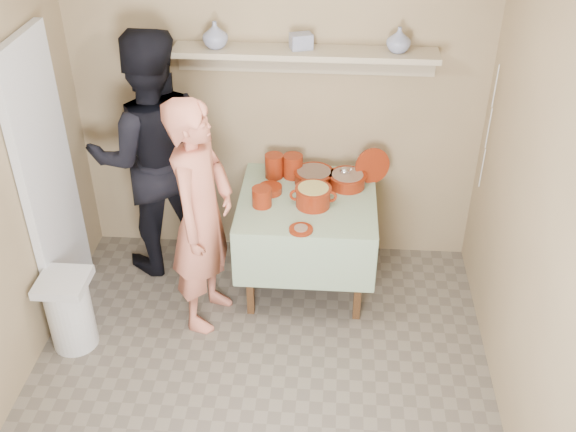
# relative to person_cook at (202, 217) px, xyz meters

# --- Properties ---
(ground) EXTENTS (3.50, 3.50, 0.00)m
(ground) POSITION_rel_person_cook_xyz_m (0.43, -0.86, -0.84)
(ground) COLOR #655C4F
(ground) RESTS_ON ground
(tile_panel) EXTENTS (0.06, 0.70, 2.00)m
(tile_panel) POSITION_rel_person_cook_xyz_m (-1.03, 0.09, 0.16)
(tile_panel) COLOR silver
(tile_panel) RESTS_ON ground
(plate_stack_a) EXTENTS (0.14, 0.14, 0.18)m
(plate_stack_a) POSITION_rel_person_cook_xyz_m (0.41, 0.70, 0.01)
(plate_stack_a) COLOR maroon
(plate_stack_a) RESTS_ON serving_table
(plate_stack_b) EXTENTS (0.15, 0.15, 0.18)m
(plate_stack_b) POSITION_rel_person_cook_xyz_m (0.55, 0.71, 0.01)
(plate_stack_b) COLOR maroon
(plate_stack_b) RESTS_ON serving_table
(bowl_stack) EXTENTS (0.14, 0.14, 0.14)m
(bowl_stack) POSITION_rel_person_cook_xyz_m (0.37, 0.29, -0.01)
(bowl_stack) COLOR maroon
(bowl_stack) RESTS_ON serving_table
(empty_bowl) EXTENTS (0.17, 0.17, 0.05)m
(empty_bowl) POSITION_rel_person_cook_xyz_m (0.41, 0.47, -0.06)
(empty_bowl) COLOR maroon
(empty_bowl) RESTS_ON serving_table
(propped_lid) EXTENTS (0.27, 0.17, 0.26)m
(propped_lid) POSITION_rel_person_cook_xyz_m (1.14, 0.70, 0.04)
(propped_lid) COLOR maroon
(propped_lid) RESTS_ON serving_table
(vase_right) EXTENTS (0.21, 0.21, 0.17)m
(vase_right) POSITION_rel_person_cook_xyz_m (1.25, 0.76, 0.96)
(vase_right) COLOR navy
(vase_right) RESTS_ON wall_shelf
(vase_left) EXTENTS (0.24, 0.24, 0.18)m
(vase_left) POSITION_rel_person_cook_xyz_m (0.02, 0.75, 0.97)
(vase_left) COLOR navy
(vase_left) RESTS_ON wall_shelf
(ceramic_box) EXTENTS (0.17, 0.14, 0.10)m
(ceramic_box) POSITION_rel_person_cook_xyz_m (0.60, 0.78, 0.93)
(ceramic_box) COLOR navy
(ceramic_box) RESTS_ON wall_shelf
(person_cook) EXTENTS (0.53, 0.69, 1.68)m
(person_cook) POSITION_rel_person_cook_xyz_m (0.00, 0.00, 0.00)
(person_cook) COLOR #CE7059
(person_cook) RESTS_ON ground
(person_helper) EXTENTS (1.10, 0.97, 1.90)m
(person_helper) POSITION_rel_person_cook_xyz_m (-0.47, 0.61, 0.11)
(person_helper) COLOR black
(person_helper) RESTS_ON ground
(room_shell) EXTENTS (3.04, 3.54, 2.62)m
(room_shell) POSITION_rel_person_cook_xyz_m (0.43, -0.86, 0.77)
(room_shell) COLOR #98815D
(room_shell) RESTS_ON ground
(serving_table) EXTENTS (0.97, 0.97, 0.76)m
(serving_table) POSITION_rel_person_cook_xyz_m (0.68, 0.42, -0.20)
(serving_table) COLOR #4C2D16
(serving_table) RESTS_ON ground
(cazuela_meat_a) EXTENTS (0.30, 0.30, 0.10)m
(cazuela_meat_a) POSITION_rel_person_cook_xyz_m (0.71, 0.63, -0.02)
(cazuela_meat_a) COLOR #621509
(cazuela_meat_a) RESTS_ON serving_table
(cazuela_meat_b) EXTENTS (0.28, 0.28, 0.10)m
(cazuela_meat_b) POSITION_rel_person_cook_xyz_m (0.96, 0.60, -0.02)
(cazuela_meat_b) COLOR #621509
(cazuela_meat_b) RESTS_ON serving_table
(ladle) EXTENTS (0.08, 0.26, 0.19)m
(ladle) POSITION_rel_person_cook_xyz_m (0.93, 0.62, 0.03)
(ladle) COLOR silver
(ladle) RESTS_ON cazuela_meat_b
(cazuela_rice) EXTENTS (0.33, 0.25, 0.14)m
(cazuela_rice) POSITION_rel_person_cook_xyz_m (0.72, 0.32, 0.00)
(cazuela_rice) COLOR #621509
(cazuela_rice) RESTS_ON serving_table
(front_plate) EXTENTS (0.16, 0.16, 0.03)m
(front_plate) POSITION_rel_person_cook_xyz_m (0.65, 0.00, -0.07)
(front_plate) COLOR maroon
(front_plate) RESTS_ON serving_table
(wall_shelf) EXTENTS (1.80, 0.25, 0.21)m
(wall_shelf) POSITION_rel_person_cook_xyz_m (0.63, 0.79, 0.83)
(wall_shelf) COLOR tan
(wall_shelf) RESTS_ON room_shell
(trash_bin) EXTENTS (0.32, 0.32, 0.56)m
(trash_bin) POSITION_rel_person_cook_xyz_m (-0.86, -0.36, -0.56)
(trash_bin) COLOR silver
(trash_bin) RESTS_ON ground
(electrical_cord) EXTENTS (0.01, 0.05, 0.90)m
(electrical_cord) POSITION_rel_person_cook_xyz_m (1.90, 0.62, 0.41)
(electrical_cord) COLOR silver
(electrical_cord) RESTS_ON wall_shelf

